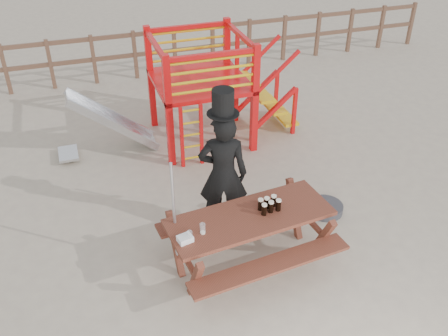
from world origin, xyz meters
TOP-DOWN VIEW (x-y plane):
  - ground at (0.00, 0.00)m, footprint 60.00×60.00m
  - back_fence at (0.00, 7.00)m, footprint 15.09×0.09m
  - playground_fort at (0.12, 3.58)m, footprint 4.71×1.84m
  - picnic_table at (-0.19, -0.08)m, footprint 2.36×1.75m
  - man_with_hat at (-0.28, 0.78)m, footprint 0.82×0.66m
  - metal_pole at (-1.16, 0.10)m, footprint 0.04×0.04m
  - parasol_base at (1.40, 0.63)m, footprint 0.57×0.57m
  - paper_bag at (-1.13, -0.30)m, footprint 0.21×0.18m
  - stout_pints at (0.09, -0.04)m, footprint 0.29×0.21m
  - empty_glasses at (-0.98, -0.27)m, footprint 0.26×0.16m

SIDE VIEW (x-z plane):
  - ground at x=0.00m, z-range 0.00..0.00m
  - parasol_base at x=1.40m, z-range -0.05..0.19m
  - picnic_table at x=-0.19m, z-range 0.11..0.97m
  - back_fence at x=0.00m, z-range 0.14..1.34m
  - metal_pole at x=-1.16m, z-range 0.00..1.77m
  - paper_bag at x=-1.13m, z-range 0.85..0.93m
  - empty_glasses at x=-0.98m, z-range 0.85..1.00m
  - stout_pints at x=0.09m, z-range 0.86..1.03m
  - man_with_hat at x=-0.28m, z-range -0.12..2.19m
  - playground_fort at x=0.12m, z-range 0.02..2.12m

